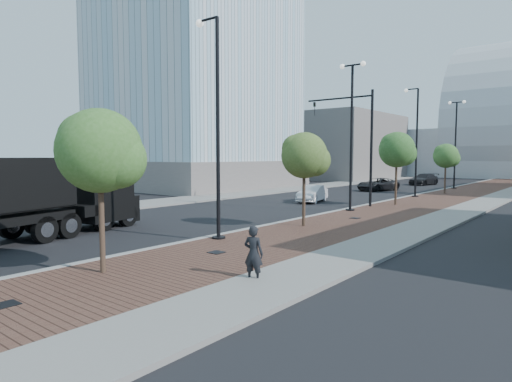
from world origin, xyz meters
The scene contains 24 objects.
sidewalk centered at (3.50, 40.00, 0.06)m, with size 7.00×140.00×0.12m, color #4C2D23.
concrete_strip centered at (6.20, 40.00, 0.07)m, with size 2.40×140.00×0.13m, color slate.
curb centered at (0.00, 40.00, 0.07)m, with size 0.30×140.00×0.14m, color gray.
west_sidewalk centered at (-13.00, 40.00, 0.06)m, with size 4.00×140.00×0.12m, color slate.
dump_truck centered at (-5.80, 5.52, 1.47)m, with size 5.39×13.62×3.48m.
white_sedan centered at (-4.50, 25.82, 0.65)m, with size 1.37×3.93×1.29m, color silver.
dark_car_mid centered at (-5.01, 39.41, 0.65)m, with size 2.17×4.71×1.31m, color black.
dark_car_far centered at (-4.27, 51.43, 0.69)m, with size 1.93×4.76×1.38m, color black.
pedestrian centered at (5.44, 6.35, 0.80)m, with size 0.58×0.38×1.60m, color black.
streetlight_1 centered at (0.49, 10.00, 4.34)m, with size 1.44×0.56×9.21m.
streetlight_2 centered at (0.60, 22.00, 4.82)m, with size 1.72×0.56×9.28m.
streetlight_3 centered at (0.49, 34.00, 4.34)m, with size 1.44×0.56×9.21m.
streetlight_4 centered at (0.60, 46.00, 4.82)m, with size 1.72×0.56×9.28m.
traffic_mast centered at (-0.30, 25.00, 4.98)m, with size 5.09×0.20×8.00m.
tree_0 centered at (1.65, 4.02, 3.69)m, with size 2.49×2.46×4.93m.
tree_1 centered at (1.65, 15.02, 3.57)m, with size 2.31×2.25×4.71m.
tree_2 centered at (1.65, 27.02, 3.97)m, with size 2.52×2.49×5.23m.
tree_3 centered at (1.65, 39.02, 3.54)m, with size 2.29×2.22×4.67m.
tower_podium centered at (-24.00, 32.00, 1.50)m, with size 19.00×19.00×3.00m, color slate.
convention_center centered at (-2.00, 85.00, 6.00)m, with size 50.00×30.00×50.00m.
commercial_block_nw centered at (-20.00, 60.00, 5.00)m, with size 14.00×20.00×10.00m, color slate.
utility_cover_0 centered at (2.40, 1.00, 0.13)m, with size 0.50×0.50×0.02m, color black.
utility_cover_1 centered at (2.40, 8.00, 0.13)m, with size 0.50×0.50×0.02m, color black.
utility_cover_2 centered at (2.40, 19.00, 0.13)m, with size 0.50×0.50×0.02m, color black.
Camera 1 is at (13.09, -3.09, 3.56)m, focal length 30.69 mm.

